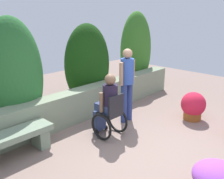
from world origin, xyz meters
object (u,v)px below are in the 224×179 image
at_px(stone_bench, 7,143).
at_px(flower_pot_purple_near, 218,179).
at_px(flower_pot_red_accent, 193,106).
at_px(person_in_wheelchair, 108,107).
at_px(person_standing_companion, 127,80).

distance_m(stone_bench, flower_pot_purple_near, 3.39).
relative_size(stone_bench, flower_pot_red_accent, 2.38).
bearing_deg(flower_pot_purple_near, person_in_wheelchair, 83.16).
bearing_deg(flower_pot_red_accent, flower_pot_purple_near, -146.63).
relative_size(person_standing_companion, flower_pot_red_accent, 2.53).
relative_size(person_in_wheelchair, flower_pot_red_accent, 1.96).
bearing_deg(person_in_wheelchair, flower_pot_red_accent, -33.95).
height_order(stone_bench, flower_pot_red_accent, flower_pot_red_accent).
bearing_deg(stone_bench, person_standing_companion, -12.31).
height_order(flower_pot_purple_near, flower_pot_red_accent, flower_pot_red_accent).
distance_m(person_in_wheelchair, flower_pot_red_accent, 2.18).
bearing_deg(flower_pot_purple_near, flower_pot_red_accent, 33.37).
xyz_separation_m(stone_bench, person_standing_companion, (2.67, -0.43, 0.66)).
height_order(stone_bench, person_standing_companion, person_standing_companion).
xyz_separation_m(stone_bench, flower_pot_purple_near, (1.57, -3.01, -0.03)).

